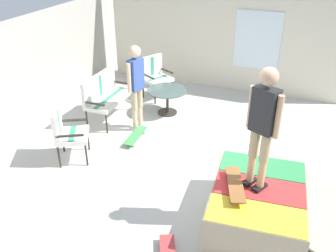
{
  "coord_description": "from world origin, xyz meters",
  "views": [
    {
      "loc": [
        -5.32,
        -1.62,
        3.79
      ],
      "look_at": [
        -0.02,
        0.46,
        0.7
      ],
      "focal_mm": 39.65,
      "sensor_mm": 36.0,
      "label": 1
    }
  ],
  "objects_px": {
    "skateboard_by_bench": "(136,136)",
    "skateboard_on_ramp": "(235,184)",
    "patio_chair_by_wall": "(65,129)",
    "person_skater": "(263,121)",
    "patio_bench": "(105,93)",
    "person_watching": "(136,82)",
    "patio_table": "(167,97)",
    "skate_ramp": "(260,206)",
    "patio_chair_near_house": "(154,73)"
  },
  "relations": [
    {
      "from": "patio_chair_near_house",
      "to": "patio_chair_by_wall",
      "type": "bearing_deg",
      "value": 173.67
    },
    {
      "from": "patio_bench",
      "to": "person_skater",
      "type": "bearing_deg",
      "value": -120.04
    },
    {
      "from": "person_skater",
      "to": "patio_table",
      "type": "bearing_deg",
      "value": 40.61
    },
    {
      "from": "person_watching",
      "to": "skateboard_on_ramp",
      "type": "xyz_separation_m",
      "value": [
        -2.07,
        -2.48,
        -0.37
      ]
    },
    {
      "from": "patio_chair_near_house",
      "to": "skate_ramp",
      "type": "bearing_deg",
      "value": -138.66
    },
    {
      "from": "patio_chair_near_house",
      "to": "patio_chair_by_wall",
      "type": "relative_size",
      "value": 1.0
    },
    {
      "from": "patio_chair_near_house",
      "to": "person_watching",
      "type": "distance_m",
      "value": 1.76
    },
    {
      "from": "patio_chair_by_wall",
      "to": "patio_chair_near_house",
      "type": "bearing_deg",
      "value": -6.33
    },
    {
      "from": "skate_ramp",
      "to": "skateboard_on_ramp",
      "type": "xyz_separation_m",
      "value": [
        -0.16,
        0.35,
        0.39
      ]
    },
    {
      "from": "patio_bench",
      "to": "person_skater",
      "type": "xyz_separation_m",
      "value": [
        -2.07,
        -3.57,
        1.0
      ]
    },
    {
      "from": "patio_chair_near_house",
      "to": "skateboard_on_ramp",
      "type": "distance_m",
      "value": 4.68
    },
    {
      "from": "skateboard_by_bench",
      "to": "patio_table",
      "type": "bearing_deg",
      "value": -6.58
    },
    {
      "from": "patio_table",
      "to": "person_skater",
      "type": "bearing_deg",
      "value": -139.39
    },
    {
      "from": "person_watching",
      "to": "skateboard_by_bench",
      "type": "bearing_deg",
      "value": -159.91
    },
    {
      "from": "skate_ramp",
      "to": "patio_chair_by_wall",
      "type": "relative_size",
      "value": 2.15
    },
    {
      "from": "patio_table",
      "to": "skateboard_by_bench",
      "type": "bearing_deg",
      "value": 173.42
    },
    {
      "from": "patio_chair_by_wall",
      "to": "skateboard_by_bench",
      "type": "height_order",
      "value": "patio_chair_by_wall"
    },
    {
      "from": "patio_bench",
      "to": "person_watching",
      "type": "distance_m",
      "value": 0.98
    },
    {
      "from": "skateboard_on_ramp",
      "to": "skateboard_by_bench",
      "type": "bearing_deg",
      "value": 54.71
    },
    {
      "from": "skate_ramp",
      "to": "skateboard_by_bench",
      "type": "distance_m",
      "value": 3.07
    },
    {
      "from": "patio_bench",
      "to": "patio_table",
      "type": "xyz_separation_m",
      "value": [
        0.74,
        -1.17,
        -0.21
      ]
    },
    {
      "from": "patio_chair_by_wall",
      "to": "person_skater",
      "type": "relative_size",
      "value": 0.59
    },
    {
      "from": "patio_table",
      "to": "person_watching",
      "type": "bearing_deg",
      "value": 161.2
    },
    {
      "from": "patio_chair_by_wall",
      "to": "skateboard_by_bench",
      "type": "distance_m",
      "value": 1.47
    },
    {
      "from": "skateboard_by_bench",
      "to": "skate_ramp",
      "type": "bearing_deg",
      "value": -119.12
    },
    {
      "from": "skate_ramp",
      "to": "patio_bench",
      "type": "bearing_deg",
      "value": 60.45
    },
    {
      "from": "person_watching",
      "to": "person_skater",
      "type": "height_order",
      "value": "person_skater"
    },
    {
      "from": "patio_bench",
      "to": "person_skater",
      "type": "distance_m",
      "value": 4.25
    },
    {
      "from": "patio_bench",
      "to": "patio_chair_near_house",
      "type": "relative_size",
      "value": 1.23
    },
    {
      "from": "skateboard_by_bench",
      "to": "skateboard_on_ramp",
      "type": "relative_size",
      "value": 0.98
    },
    {
      "from": "patio_bench",
      "to": "skateboard_by_bench",
      "type": "height_order",
      "value": "patio_bench"
    },
    {
      "from": "skate_ramp",
      "to": "person_watching",
      "type": "xyz_separation_m",
      "value": [
        1.92,
        2.83,
        0.76
      ]
    },
    {
      "from": "patio_chair_near_house",
      "to": "skateboard_on_ramp",
      "type": "relative_size",
      "value": 1.24
    },
    {
      "from": "skateboard_by_bench",
      "to": "patio_chair_near_house",
      "type": "bearing_deg",
      "value": 13.01
    },
    {
      "from": "patio_chair_near_house",
      "to": "person_skater",
      "type": "height_order",
      "value": "person_skater"
    },
    {
      "from": "person_skater",
      "to": "skateboard_by_bench",
      "type": "distance_m",
      "value": 3.32
    },
    {
      "from": "skateboard_by_bench",
      "to": "skateboard_on_ramp",
      "type": "bearing_deg",
      "value": -125.29
    },
    {
      "from": "patio_table",
      "to": "skateboard_on_ramp",
      "type": "distance_m",
      "value": 3.7
    },
    {
      "from": "skateboard_by_bench",
      "to": "patio_bench",
      "type": "bearing_deg",
      "value": 59.35
    },
    {
      "from": "skateboard_by_bench",
      "to": "person_skater",
      "type": "bearing_deg",
      "value": -119.8
    },
    {
      "from": "skate_ramp",
      "to": "patio_chair_by_wall",
      "type": "distance_m",
      "value": 3.55
    },
    {
      "from": "patio_chair_near_house",
      "to": "patio_table",
      "type": "relative_size",
      "value": 1.13
    },
    {
      "from": "skate_ramp",
      "to": "skateboard_on_ramp",
      "type": "bearing_deg",
      "value": 114.0
    },
    {
      "from": "patio_chair_by_wall",
      "to": "person_skater",
      "type": "distance_m",
      "value": 3.56
    },
    {
      "from": "person_watching",
      "to": "skateboard_by_bench",
      "type": "distance_m",
      "value": 1.07
    },
    {
      "from": "person_skater",
      "to": "patio_chair_near_house",
      "type": "bearing_deg",
      "value": 40.48
    },
    {
      "from": "patio_table",
      "to": "skateboard_by_bench",
      "type": "distance_m",
      "value": 1.39
    },
    {
      "from": "skate_ramp",
      "to": "patio_bench",
      "type": "relative_size",
      "value": 1.75
    },
    {
      "from": "patio_chair_near_house",
      "to": "person_skater",
      "type": "distance_m",
      "value": 4.8
    },
    {
      "from": "patio_bench",
      "to": "person_watching",
      "type": "xyz_separation_m",
      "value": [
        -0.17,
        -0.86,
        0.44
      ]
    }
  ]
}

